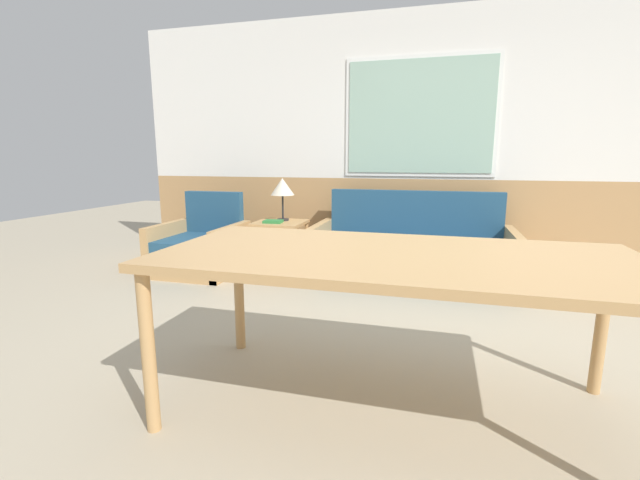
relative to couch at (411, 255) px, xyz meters
The scene contains 8 objects.
ground_plane 2.04m from the couch, 80.46° to the right, with size 16.00×16.00×0.00m, color #B2A58C.
wall_back 1.33m from the couch, 63.26° to the left, with size 7.20×0.09×2.70m.
couch is the anchor object (origin of this frame).
armchair 2.17m from the couch, behind, with size 0.82×0.80×0.82m.
side_table 1.38m from the couch, behind, with size 0.51×0.51×0.52m.
table_lamp 1.51m from the couch, behind, with size 0.25×0.25×0.45m.
book_stack 1.44m from the couch, behind, with size 0.20×0.16×0.03m.
dining_table 2.36m from the couch, 88.42° to the right, with size 2.11×0.99×0.77m.
Camera 1 is at (-0.10, -2.20, 1.19)m, focal length 24.00 mm.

